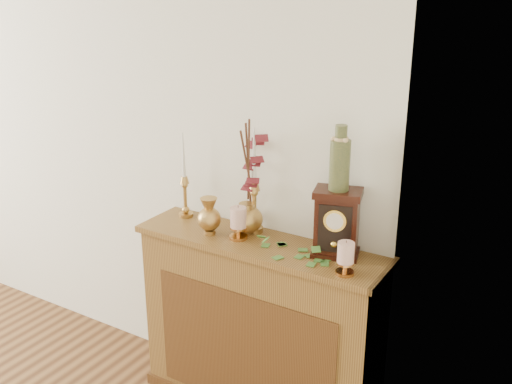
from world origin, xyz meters
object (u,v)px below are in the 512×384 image
Objects in this scene: candlestick_left at (185,190)px; mantel_clock at (337,224)px; bud_vase at (209,216)px; ceramic_vase at (340,161)px; candlestick_center at (254,198)px; ginger_jar at (253,180)px.

candlestick_left is 0.85m from mantel_clock.
bud_vase is (0.24, -0.12, -0.05)m from candlestick_left.
mantel_clock is 1.08× the size of ceramic_vase.
candlestick_center is (0.40, 0.02, 0.02)m from candlestick_left.
ceramic_vase is at bearing -4.67° from candlestick_center.
candlestick_left is 0.27m from bud_vase.
candlestick_center is 1.68× the size of mantel_clock.
ceramic_vase is (0.45, -0.04, 0.17)m from ginger_jar.
candlestick_center is at bearing 40.87° from bud_vase.
ceramic_vase is (0.85, -0.02, 0.29)m from candlestick_left.
mantel_clock is (0.45, -0.04, -0.02)m from candlestick_center.
bud_vase is (-0.16, -0.14, -0.08)m from candlestick_center.
ginger_jar is (0.16, 0.14, 0.17)m from bud_vase.
mantel_clock is (0.45, -0.04, -0.11)m from ginger_jar.
candlestick_left is 1.56× the size of ceramic_vase.
mantel_clock is (0.85, -0.02, 0.01)m from candlestick_left.
candlestick_center is 0.90× the size of ginger_jar.
mantel_clock is (0.61, 0.10, 0.06)m from bud_vase.
candlestick_left reaches higher than mantel_clock.
ceramic_vase reaches higher than bud_vase.
mantel_clock reaches higher than bud_vase.
candlestick_center is 0.23m from bud_vase.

